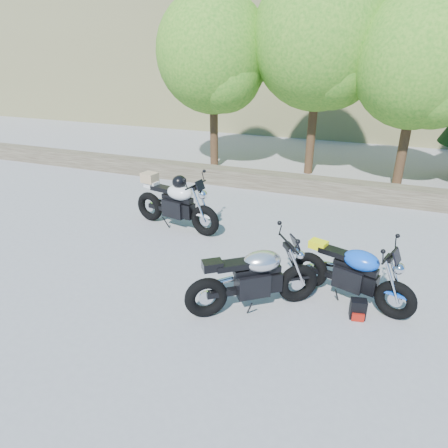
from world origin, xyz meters
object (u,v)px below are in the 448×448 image
(white_bike, at_px, (175,202))
(backpack, at_px, (358,309))
(blue_bike, at_px, (352,274))
(silver_bike, at_px, (255,279))

(white_bike, relative_size, backpack, 7.15)
(backpack, bearing_deg, white_bike, 143.82)
(blue_bike, bearing_deg, silver_bike, -133.95)
(silver_bike, bearing_deg, backpack, -24.41)
(blue_bike, distance_m, backpack, 0.59)
(blue_bike, height_order, backpack, blue_bike)
(backpack, bearing_deg, blue_bike, 100.52)
(silver_bike, distance_m, white_bike, 3.62)
(blue_bike, relative_size, backpack, 6.31)
(silver_bike, xyz_separation_m, backpack, (1.63, 0.33, -0.40))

